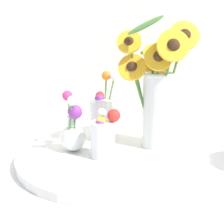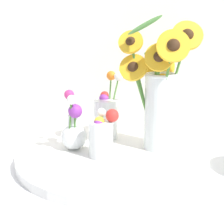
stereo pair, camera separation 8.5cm
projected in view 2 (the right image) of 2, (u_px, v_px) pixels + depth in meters
The scene contains 6 objects.
ground_plane at pixel (108, 164), 0.85m from camera, with size 6.00×6.00×0.00m, color silver.
serving_tray at pixel (112, 155), 0.88m from camera, with size 0.53×0.53×0.02m.
mason_jar_sunflowers at pixel (160, 94), 0.87m from camera, with size 0.24×0.22×0.38m.
vase_small_center at pixel (102, 135), 0.83m from camera, with size 0.08×0.07×0.13m.
vase_bulb_right at pixel (74, 129), 0.88m from camera, with size 0.07×0.09×0.17m.
vase_small_back at pixel (106, 115), 0.98m from camera, with size 0.09×0.09×0.21m.
Camera 2 is at (0.14, -0.78, 0.35)m, focal length 50.00 mm.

